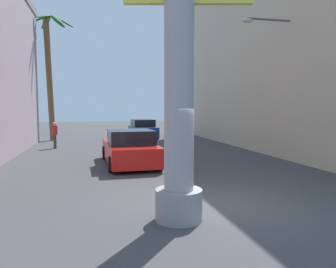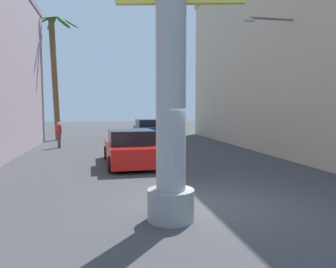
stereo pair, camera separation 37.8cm
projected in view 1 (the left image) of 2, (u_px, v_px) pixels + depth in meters
ground_plane at (150, 153)px, 18.21m from camera, size 88.66×88.66×0.00m
building_right at (315, 48)px, 19.82m from camera, size 8.39×25.70×12.25m
neon_sign_pole at (180, 0)px, 6.98m from camera, size 3.11×1.06×9.96m
street_lamp at (282, 74)px, 15.46m from camera, size 2.64×0.28×6.73m
car_lead at (130, 149)px, 14.54m from camera, size 2.31×5.00×1.56m
car_far at (143, 129)px, 27.60m from camera, size 2.10×4.65×1.56m
palm_tree_far_left at (50, 68)px, 24.74m from camera, size 3.35×3.07×9.50m
pedestrian_far_left at (55, 133)px, 20.35m from camera, size 0.43×0.43×1.63m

